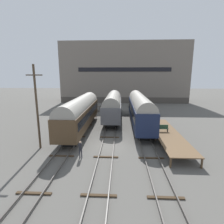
{
  "coord_description": "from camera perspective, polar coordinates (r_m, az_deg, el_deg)",
  "views": [
    {
      "loc": [
        1.5,
        -19.83,
        8.35
      ],
      "look_at": [
        0.0,
        9.74,
        2.2
      ],
      "focal_mm": 28.0,
      "sensor_mm": 36.0,
      "label": 1
    }
  ],
  "objects": [
    {
      "name": "track_right",
      "position": [
        21.7,
        11.35,
        -10.74
      ],
      "size": [
        2.6,
        60.0,
        0.26
      ],
      "color": "#4C4742",
      "rests_on": "ground"
    },
    {
      "name": "train_car_navy",
      "position": [
        29.81,
        9.01,
        1.33
      ],
      "size": [
        2.86,
        18.34,
        5.3
      ],
      "color": "black",
      "rests_on": "ground"
    },
    {
      "name": "train_car_grey",
      "position": [
        34.01,
        0.34,
        2.47
      ],
      "size": [
        3.1,
        16.29,
        5.1
      ],
      "color": "black",
      "rests_on": "ground"
    },
    {
      "name": "train_car_brown",
      "position": [
        27.29,
        -10.28,
        0.1
      ],
      "size": [
        3.04,
        17.04,
        5.18
      ],
      "color": "black",
      "rests_on": "ground"
    },
    {
      "name": "bench",
      "position": [
        24.3,
        16.3,
        -5.03
      ],
      "size": [
        1.4,
        0.4,
        0.91
      ],
      "color": "#2D4C33",
      "rests_on": "station_platform"
    },
    {
      "name": "utility_pole",
      "position": [
        21.33,
        -23.33,
        1.61
      ],
      "size": [
        1.8,
        0.24,
        9.59
      ],
      "color": "#473828",
      "rests_on": "ground"
    },
    {
      "name": "station_platform",
      "position": [
        24.06,
        17.5,
        -6.67
      ],
      "size": [
        3.12,
        14.28,
        1.05
      ],
      "color": "brown",
      "rests_on": "ground"
    },
    {
      "name": "person_worker",
      "position": [
        18.57,
        -10.27,
        -11.39
      ],
      "size": [
        0.32,
        0.32,
        1.84
      ],
      "color": "#282833",
      "rests_on": "ground"
    },
    {
      "name": "warehouse_building",
      "position": [
        59.07,
        3.93,
        12.61
      ],
      "size": [
        39.73,
        10.49,
        18.55
      ],
      "color": "#46403A",
      "rests_on": "ground"
    },
    {
      "name": "ground_plane",
      "position": [
        21.57,
        -1.33,
        -11.05
      ],
      "size": [
        200.0,
        200.0,
        0.0
      ],
      "primitive_type": "plane",
      "color": "#56544F"
    },
    {
      "name": "track_left",
      "position": [
        22.34,
        -13.63,
        -10.18
      ],
      "size": [
        2.6,
        60.0,
        0.26
      ],
      "color": "#4C4742",
      "rests_on": "ground"
    },
    {
      "name": "track_middle",
      "position": [
        21.51,
        -1.33,
        -10.7
      ],
      "size": [
        2.6,
        60.0,
        0.26
      ],
      "color": "#4C4742",
      "rests_on": "ground"
    }
  ]
}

